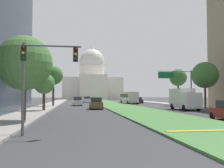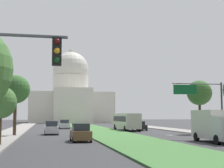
{
  "view_description": "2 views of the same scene",
  "coord_description": "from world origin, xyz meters",
  "px_view_note": "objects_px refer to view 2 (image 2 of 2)",
  "views": [
    {
      "loc": [
        -8.36,
        -5.65,
        2.28
      ],
      "look_at": [
        -1.88,
        38.46,
        4.18
      ],
      "focal_mm": 39.98,
      "sensor_mm": 36.0,
      "label": 1
    },
    {
      "loc": [
        -8.65,
        -1.38,
        2.7
      ],
      "look_at": [
        -2.47,
        30.48,
        5.68
      ],
      "focal_mm": 54.24,
      "sensor_mm": 36.0,
      "label": 2
    }
  ],
  "objects_px": {
    "sedan_distant": "(51,128)",
    "box_truck_delivery": "(215,125)",
    "capitol_building": "(71,97)",
    "sedan_midblock": "(81,133)",
    "overhead_guide_sign": "(203,98)",
    "city_bus": "(126,120)",
    "street_tree_left_mid": "(0,103)",
    "sedan_far_horizon": "(139,126)",
    "street_tree_right_far": "(199,93)",
    "street_tree_left_far": "(16,90)",
    "sedan_very_far": "(64,124)"
  },
  "relations": [
    {
      "from": "sedan_distant",
      "to": "box_truck_delivery",
      "type": "height_order",
      "value": "box_truck_delivery"
    },
    {
      "from": "capitol_building",
      "to": "sedan_midblock",
      "type": "relative_size",
      "value": 7.02
    },
    {
      "from": "overhead_guide_sign",
      "to": "sedan_distant",
      "type": "height_order",
      "value": "overhead_guide_sign"
    },
    {
      "from": "box_truck_delivery",
      "to": "city_bus",
      "type": "xyz_separation_m",
      "value": [
        -2.69,
        26.54,
        0.09
      ]
    },
    {
      "from": "street_tree_left_mid",
      "to": "sedan_far_horizon",
      "type": "height_order",
      "value": "street_tree_left_mid"
    },
    {
      "from": "capitol_building",
      "to": "overhead_guide_sign",
      "type": "relative_size",
      "value": 4.5
    },
    {
      "from": "overhead_guide_sign",
      "to": "street_tree_right_far",
      "type": "distance_m",
      "value": 9.59
    },
    {
      "from": "capitol_building",
      "to": "overhead_guide_sign",
      "type": "bearing_deg",
      "value": -84.1
    },
    {
      "from": "street_tree_left_far",
      "to": "sedan_midblock",
      "type": "xyz_separation_m",
      "value": [
        7.4,
        -10.0,
        -5.07
      ]
    },
    {
      "from": "sedan_distant",
      "to": "city_bus",
      "type": "distance_m",
      "value": 16.26
    },
    {
      "from": "sedan_midblock",
      "to": "city_bus",
      "type": "height_order",
      "value": "city_bus"
    },
    {
      "from": "sedan_midblock",
      "to": "capitol_building",
      "type": "bearing_deg",
      "value": 86.7
    },
    {
      "from": "sedan_distant",
      "to": "box_truck_delivery",
      "type": "relative_size",
      "value": 0.68
    },
    {
      "from": "street_tree_right_far",
      "to": "sedan_far_horizon",
      "type": "height_order",
      "value": "street_tree_right_far"
    },
    {
      "from": "sedan_distant",
      "to": "sedan_very_far",
      "type": "distance_m",
      "value": 20.23
    },
    {
      "from": "capitol_building",
      "to": "overhead_guide_sign",
      "type": "xyz_separation_m",
      "value": [
        9.12,
        -88.31,
        -4.53
      ]
    },
    {
      "from": "sedan_midblock",
      "to": "sedan_far_horizon",
      "type": "height_order",
      "value": "sedan_midblock"
    },
    {
      "from": "sedan_distant",
      "to": "street_tree_left_mid",
      "type": "bearing_deg",
      "value": -105.3
    },
    {
      "from": "sedan_midblock",
      "to": "street_tree_left_mid",
      "type": "bearing_deg",
      "value": -151.51
    },
    {
      "from": "city_bus",
      "to": "sedan_far_horizon",
      "type": "bearing_deg",
      "value": -0.95
    },
    {
      "from": "street_tree_left_mid",
      "to": "city_bus",
      "type": "xyz_separation_m",
      "value": [
        17.64,
        26.86,
        -2.0
      ]
    },
    {
      "from": "sedan_midblock",
      "to": "box_truck_delivery",
      "type": "distance_m",
      "value": 13.45
    },
    {
      "from": "street_tree_right_far",
      "to": "capitol_building",
      "type": "bearing_deg",
      "value": 99.17
    },
    {
      "from": "street_tree_left_mid",
      "to": "sedan_very_far",
      "type": "xyz_separation_m",
      "value": [
        7.49,
        37.13,
        -2.94
      ]
    },
    {
      "from": "street_tree_right_far",
      "to": "sedan_very_far",
      "type": "xyz_separation_m",
      "value": [
        -17.96,
        22.8,
        -5.0
      ]
    },
    {
      "from": "street_tree_left_mid",
      "to": "city_bus",
      "type": "bearing_deg",
      "value": 56.7
    },
    {
      "from": "street_tree_left_far",
      "to": "city_bus",
      "type": "bearing_deg",
      "value": 36.08
    },
    {
      "from": "street_tree_left_mid",
      "to": "sedan_distant",
      "type": "bearing_deg",
      "value": 74.7
    },
    {
      "from": "capitol_building",
      "to": "sedan_far_horizon",
      "type": "xyz_separation_m",
      "value": [
        7.39,
        -67.06,
        -8.43
      ]
    },
    {
      "from": "street_tree_left_mid",
      "to": "capitol_building",
      "type": "bearing_deg",
      "value": 82.35
    },
    {
      "from": "sedan_distant",
      "to": "sedan_far_horizon",
      "type": "bearing_deg",
      "value": 32.41
    },
    {
      "from": "sedan_midblock",
      "to": "sedan_very_far",
      "type": "bearing_deg",
      "value": 89.9
    },
    {
      "from": "overhead_guide_sign",
      "to": "street_tree_right_far",
      "type": "bearing_deg",
      "value": 66.96
    },
    {
      "from": "overhead_guide_sign",
      "to": "city_bus",
      "type": "xyz_separation_m",
      "value": [
        -4.09,
        21.29,
        -2.9
      ]
    },
    {
      "from": "overhead_guide_sign",
      "to": "city_bus",
      "type": "bearing_deg",
      "value": 100.88
    },
    {
      "from": "city_bus",
      "to": "sedan_very_far",
      "type": "bearing_deg",
      "value": 134.65
    },
    {
      "from": "sedan_far_horizon",
      "to": "capitol_building",
      "type": "bearing_deg",
      "value": 96.29
    },
    {
      "from": "street_tree_left_mid",
      "to": "street_tree_right_far",
      "type": "height_order",
      "value": "street_tree_right_far"
    },
    {
      "from": "capitol_building",
      "to": "street_tree_left_far",
      "type": "bearing_deg",
      "value": -98.95
    },
    {
      "from": "capitol_building",
      "to": "box_truck_delivery",
      "type": "distance_m",
      "value": 94.18
    },
    {
      "from": "sedan_midblock",
      "to": "sedan_very_far",
      "type": "xyz_separation_m",
      "value": [
        0.06,
        33.09,
        -0.03
      ]
    },
    {
      "from": "street_tree_left_far",
      "to": "sedan_far_horizon",
      "type": "distance_m",
      "value": 24.26
    },
    {
      "from": "street_tree_left_far",
      "to": "street_tree_left_mid",
      "type": "bearing_deg",
      "value": -90.14
    },
    {
      "from": "street_tree_left_mid",
      "to": "sedan_midblock",
      "type": "relative_size",
      "value": 1.26
    },
    {
      "from": "overhead_guide_sign",
      "to": "sedan_far_horizon",
      "type": "xyz_separation_m",
      "value": [
        -1.73,
        21.25,
        -3.91
      ]
    },
    {
      "from": "sedan_far_horizon",
      "to": "street_tree_left_far",
      "type": "bearing_deg",
      "value": -147.36
    },
    {
      "from": "overhead_guide_sign",
      "to": "sedan_very_far",
      "type": "xyz_separation_m",
      "value": [
        -14.24,
        31.56,
        -3.85
      ]
    },
    {
      "from": "overhead_guide_sign",
      "to": "sedan_far_horizon",
      "type": "distance_m",
      "value": 21.68
    },
    {
      "from": "sedan_distant",
      "to": "box_truck_delivery",
      "type": "bearing_deg",
      "value": -46.97
    },
    {
      "from": "sedan_midblock",
      "to": "sedan_very_far",
      "type": "relative_size",
      "value": 0.93
    }
  ]
}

